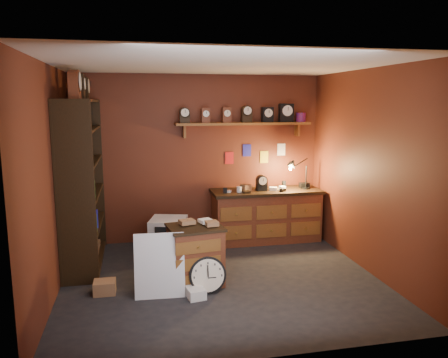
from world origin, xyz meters
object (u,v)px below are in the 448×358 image
at_px(workbench, 266,212).
at_px(shelving_unit, 80,176).
at_px(big_round_clock, 207,275).
at_px(low_cabinet, 195,253).

bearing_deg(workbench, shelving_unit, -170.13).
height_order(workbench, big_round_clock, workbench).
bearing_deg(workbench, low_cabinet, -132.36).
xyz_separation_m(low_cabinet, big_round_clock, (0.10, -0.28, -0.19)).
bearing_deg(big_round_clock, shelving_unit, 139.73).
relative_size(shelving_unit, workbench, 1.44).
bearing_deg(low_cabinet, workbench, 39.61).
distance_m(shelving_unit, low_cabinet, 1.97).
xyz_separation_m(workbench, low_cabinet, (-1.39, -1.53, -0.07)).
xyz_separation_m(shelving_unit, workbench, (2.84, 0.49, -0.78)).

